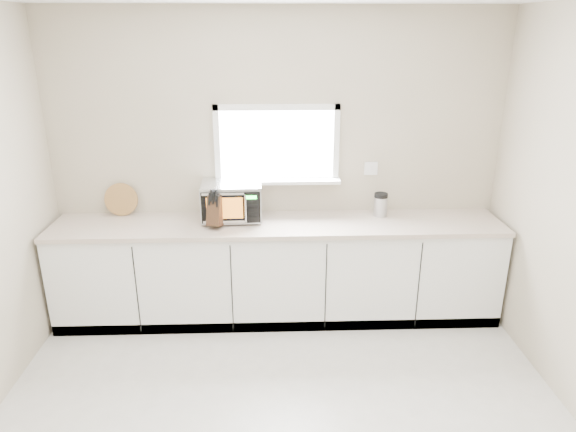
{
  "coord_description": "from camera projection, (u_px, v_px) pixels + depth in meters",
  "views": [
    {
      "loc": [
        -0.06,
        -2.48,
        2.51
      ],
      "look_at": [
        0.08,
        1.55,
        1.03
      ],
      "focal_mm": 32.0,
      "sensor_mm": 36.0,
      "label": 1
    }
  ],
  "objects": [
    {
      "name": "countertop",
      "position": [
        278.0,
        225.0,
        4.47
      ],
      "size": [
        3.92,
        0.64,
        0.04
      ],
      "primitive_type": "cube",
      "color": "beige",
      "rests_on": "cabinets"
    },
    {
      "name": "knife_block",
      "position": [
        216.0,
        210.0,
        4.33
      ],
      "size": [
        0.17,
        0.26,
        0.35
      ],
      "rotation": [
        0.0,
        0.0,
        -0.26
      ],
      "color": "#432718",
      "rests_on": "countertop"
    },
    {
      "name": "coffee_grinder",
      "position": [
        380.0,
        204.0,
        4.6
      ],
      "size": [
        0.15,
        0.15,
        0.21
      ],
      "rotation": [
        0.0,
        0.0,
        -0.2
      ],
      "color": "#ACAEB3",
      "rests_on": "countertop"
    },
    {
      "name": "back_wall",
      "position": [
        277.0,
        164.0,
        4.6
      ],
      "size": [
        4.0,
        0.17,
        2.7
      ],
      "color": "#C2B49A",
      "rests_on": "ground"
    },
    {
      "name": "cutting_board",
      "position": [
        121.0,
        199.0,
        4.6
      ],
      "size": [
        0.3,
        0.07,
        0.29
      ],
      "primitive_type": "cylinder",
      "rotation": [
        1.4,
        0.0,
        0.0
      ],
      "color": "#AD7D43",
      "rests_on": "countertop"
    },
    {
      "name": "microwave",
      "position": [
        232.0,
        200.0,
        4.5
      ],
      "size": [
        0.53,
        0.44,
        0.33
      ],
      "rotation": [
        0.0,
        0.0,
        0.03
      ],
      "color": "black",
      "rests_on": "countertop"
    },
    {
      "name": "cabinets",
      "position": [
        278.0,
        272.0,
        4.64
      ],
      "size": [
        3.92,
        0.6,
        0.88
      ],
      "primitive_type": "cube",
      "color": "white",
      "rests_on": "ground"
    }
  ]
}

